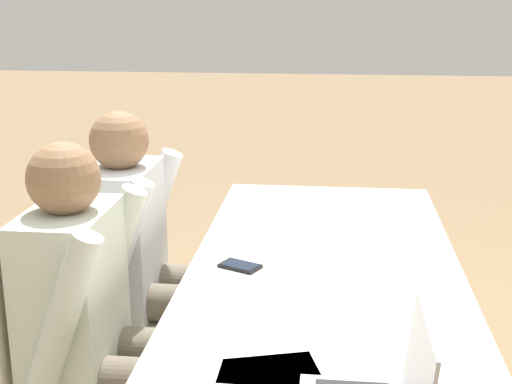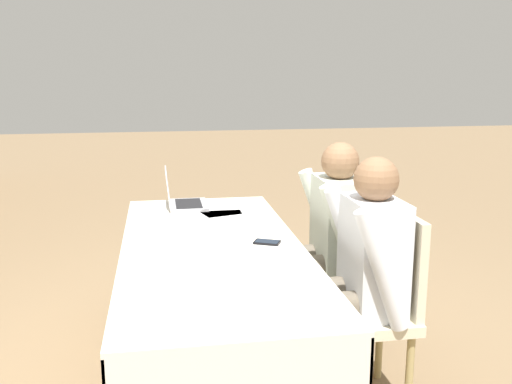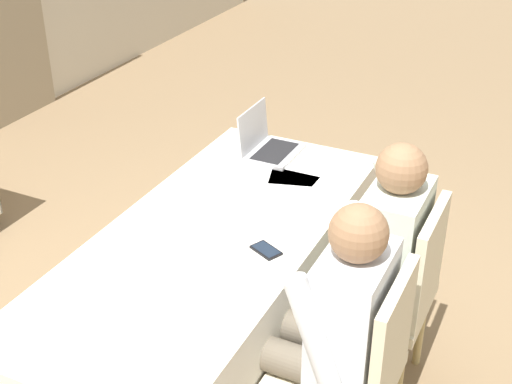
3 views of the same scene
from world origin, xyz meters
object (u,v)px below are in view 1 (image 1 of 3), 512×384
Objects in this scene: chair_near_left at (120,295)px; person_checkered_shirt at (146,254)px; chair_near_right at (69,367)px; person_white_shirt at (100,318)px; cell_phone at (240,266)px.

person_checkered_shirt is (0.00, 0.10, 0.16)m from chair_near_left.
person_white_shirt is at bearing -90.00° from chair_near_right.
person_white_shirt reaches higher than cell_phone.
chair_near_right is 0.54m from person_checkered_shirt.
person_checkered_shirt is at bearing -11.50° from chair_near_right.
chair_near_right reaches higher than cell_phone.
person_checkered_shirt and person_white_shirt have the same top height.
person_checkered_shirt is at bearing -90.00° from chair_near_left.
cell_phone is 0.12× the size of person_white_shirt.
person_checkered_shirt is (-0.51, 0.10, 0.16)m from chair_near_right.
cell_phone is 0.12× the size of person_checkered_shirt.
cell_phone is 0.44m from person_checkered_shirt.
person_checkered_shirt is 1.00× the size of person_white_shirt.
chair_near_right is 0.19m from person_white_shirt.
chair_near_right is at bearing -34.68° from cell_phone.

